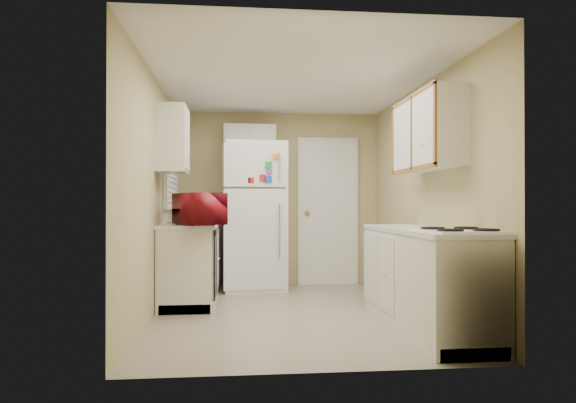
{
  "coord_description": "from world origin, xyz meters",
  "views": [
    {
      "loc": [
        -0.57,
        -5.25,
        1.1
      ],
      "look_at": [
        0.0,
        0.5,
        1.15
      ],
      "focal_mm": 32.0,
      "sensor_mm": 36.0,
      "label": 1
    }
  ],
  "objects": [
    {
      "name": "wall_left",
      "position": [
        -1.4,
        0.0,
        1.2
      ],
      "size": [
        3.8,
        3.8,
        0.0
      ],
      "primitive_type": "plane",
      "color": "tan",
      "rests_on": "floor"
    },
    {
      "name": "upper_cabinet_right",
      "position": [
        1.25,
        -0.5,
        1.8
      ],
      "size": [
        0.3,
        1.2,
        0.7
      ],
      "primitive_type": "cube",
      "color": "silver",
      "rests_on": "wall_right"
    },
    {
      "name": "cabinet_over_fridge",
      "position": [
        -0.4,
        1.75,
        2.0
      ],
      "size": [
        0.7,
        0.3,
        0.4
      ],
      "primitive_type": "cube",
      "color": "silver",
      "rests_on": "wall_back"
    },
    {
      "name": "wall_front",
      "position": [
        0.0,
        -1.9,
        1.2
      ],
      "size": [
        2.8,
        2.8,
        0.0
      ],
      "primitive_type": "plane",
      "color": "tan",
      "rests_on": "floor"
    },
    {
      "name": "stove",
      "position": [
        1.14,
        -1.42,
        0.41
      ],
      "size": [
        0.55,
        0.67,
        0.82
      ],
      "primitive_type": "cube",
      "rotation": [
        0.0,
        0.0,
        0.0
      ],
      "color": "white",
      "rests_on": "floor"
    },
    {
      "name": "interior_door",
      "position": [
        0.7,
        1.86,
        1.02
      ],
      "size": [
        0.86,
        0.06,
        2.08
      ],
      "primitive_type": "cube",
      "color": "white",
      "rests_on": "floor"
    },
    {
      "name": "wall_back",
      "position": [
        0.0,
        1.9,
        1.2
      ],
      "size": [
        2.8,
        2.8,
        0.0
      ],
      "primitive_type": "plane",
      "color": "tan",
      "rests_on": "floor"
    },
    {
      "name": "microwave",
      "position": [
        -0.96,
        0.15,
        1.05
      ],
      "size": [
        0.68,
        0.55,
        0.4
      ],
      "primitive_type": "imported",
      "rotation": [
        0.0,
        0.0,
        2.0
      ],
      "color": "maroon",
      "rests_on": "left_counter"
    },
    {
      "name": "window_blinds",
      "position": [
        -1.36,
        1.05,
        1.6
      ],
      "size": [
        0.1,
        0.98,
        1.08
      ],
      "primitive_type": "cube",
      "color": "silver",
      "rests_on": "wall_left"
    },
    {
      "name": "left_counter",
      "position": [
        -1.1,
        0.9,
        0.45
      ],
      "size": [
        0.6,
        1.8,
        0.9
      ],
      "primitive_type": "cube",
      "color": "silver",
      "rests_on": "floor"
    },
    {
      "name": "refrigerator",
      "position": [
        -0.36,
        1.56,
        0.97
      ],
      "size": [
        0.87,
        0.85,
        1.93
      ],
      "primitive_type": "cube",
      "rotation": [
        0.0,
        0.0,
        0.11
      ],
      "color": "white",
      "rests_on": "floor"
    },
    {
      "name": "sink",
      "position": [
        -1.1,
        1.05,
        0.86
      ],
      "size": [
        0.54,
        0.74,
        0.16
      ],
      "primitive_type": "cube",
      "color": "gray",
      "rests_on": "left_counter"
    },
    {
      "name": "right_counter",
      "position": [
        1.1,
        -0.8,
        0.45
      ],
      "size": [
        0.6,
        2.0,
        0.9
      ],
      "primitive_type": "cube",
      "color": "silver",
      "rests_on": "floor"
    },
    {
      "name": "dishwasher",
      "position": [
        -0.81,
        0.3,
        0.49
      ],
      "size": [
        0.03,
        0.58,
        0.72
      ],
      "primitive_type": "cube",
      "color": "black",
      "rests_on": "floor"
    },
    {
      "name": "ceiling",
      "position": [
        0.0,
        0.0,
        2.4
      ],
      "size": [
        3.8,
        3.8,
        0.0
      ],
      "primitive_type": "plane",
      "color": "white",
      "rests_on": "floor"
    },
    {
      "name": "wall_right",
      "position": [
        1.4,
        0.0,
        1.2
      ],
      "size": [
        3.8,
        3.8,
        0.0
      ],
      "primitive_type": "plane",
      "color": "tan",
      "rests_on": "floor"
    },
    {
      "name": "floor",
      "position": [
        0.0,
        0.0,
        0.0
      ],
      "size": [
        3.8,
        3.8,
        0.0
      ],
      "primitive_type": "plane",
      "color": "#ADA391",
      "rests_on": "ground"
    },
    {
      "name": "upper_cabinet_left",
      "position": [
        -1.25,
        0.22,
        1.8
      ],
      "size": [
        0.3,
        0.45,
        0.7
      ],
      "primitive_type": "cube",
      "color": "silver",
      "rests_on": "wall_left"
    },
    {
      "name": "soap_bottle",
      "position": [
        -1.15,
        1.51,
        1.0
      ],
      "size": [
        0.1,
        0.1,
        0.19
      ],
      "primitive_type": "imported",
      "rotation": [
        0.0,
        0.0,
        -0.14
      ],
      "color": "silver",
      "rests_on": "left_counter"
    }
  ]
}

